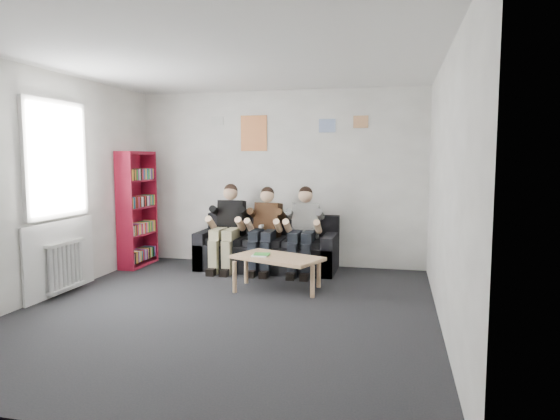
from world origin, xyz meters
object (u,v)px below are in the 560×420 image
coffee_table (277,260)px  person_left (227,228)px  sofa (268,250)px  bookshelf (138,209)px  person_right (303,231)px  person_middle (265,230)px

coffee_table → person_left: (-1.00, 0.97, 0.25)m
sofa → bookshelf: size_ratio=1.17×
bookshelf → coffee_table: 2.66m
coffee_table → person_left: person_left is taller
person_left → person_right: bearing=-2.6°
coffee_table → person_right: person_right is taller
sofa → person_right: 0.69m
coffee_table → person_middle: size_ratio=0.87×
person_left → person_middle: bearing=-2.5°
person_right → sofa: bearing=157.9°
person_left → bookshelf: bearing=179.1°
person_right → bookshelf: bearing=177.4°
sofa → bookshelf: 2.11m
sofa → coffee_table: sofa is taller
sofa → person_right: size_ratio=1.64×
sofa → person_left: 0.70m
coffee_table → person_right: bearing=81.3°
coffee_table → person_right: size_ratio=0.87×
sofa → bookshelf: bookshelf is taller
bookshelf → person_right: 2.60m
bookshelf → sofa: bearing=6.1°
bookshelf → person_middle: bookshelf is taller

